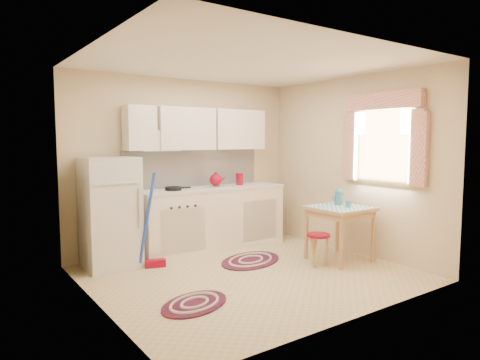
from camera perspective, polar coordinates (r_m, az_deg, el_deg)
name	(u,v)px	position (r m, az deg, el deg)	size (l,w,h in m)	color
room_shell	(248,141)	(5.33, 1.14, 5.19)	(3.64, 3.60, 2.52)	#CCB682
fridge	(110,212)	(5.65, -16.93, -4.16)	(0.65, 0.60, 1.40)	silver
broom	(154,221)	(5.51, -11.33, -5.34)	(0.28, 0.12, 1.20)	blue
base_cabinets	(212,219)	(6.38, -3.76, -5.23)	(2.25, 0.60, 0.88)	white
countertop	(212,188)	(6.31, -3.78, -1.12)	(2.27, 0.62, 0.04)	silver
frying_pan	(173,189)	(5.95, -8.89, -1.14)	(0.23, 0.23, 0.05)	black
red_kettle	(216,180)	(6.33, -3.26, 0.03)	(0.21, 0.19, 0.21)	maroon
red_canister	(240,180)	(6.57, -0.07, 0.02)	(0.11, 0.11, 0.16)	maroon
table	(339,234)	(5.92, 13.10, -7.00)	(0.72, 0.72, 0.72)	tan
stool	(318,250)	(5.62, 10.37, -9.17)	(0.30, 0.30, 0.42)	maroon
coffee_pot	(338,196)	(5.99, 12.99, -2.08)	(0.13, 0.11, 0.26)	teal
mug	(348,204)	(5.81, 14.23, -3.13)	(0.07, 0.07, 0.10)	teal
rug_center	(251,260)	(5.81, 1.44, -10.67)	(0.99, 0.66, 0.02)	maroon
rug_left	(195,304)	(4.39, -6.07, -16.09)	(0.79, 0.53, 0.02)	maroon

